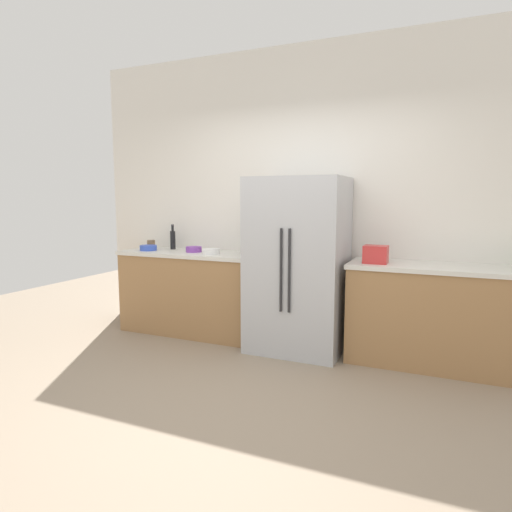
# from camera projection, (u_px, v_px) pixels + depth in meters

# --- Properties ---
(ground_plane) EXTENTS (9.97, 9.97, 0.00)m
(ground_plane) POSITION_uv_depth(u_px,v_px,m) (229.00, 404.00, 3.25)
(ground_plane) COLOR gray
(kitchen_back_panel) EXTENTS (4.98, 0.10, 3.08)m
(kitchen_back_panel) POSITION_uv_depth(u_px,v_px,m) (304.00, 196.00, 4.67)
(kitchen_back_panel) COLOR silver
(kitchen_back_panel) RESTS_ON ground_plane
(counter_left) EXTENTS (1.57, 0.61, 0.92)m
(counter_left) POSITION_uv_depth(u_px,v_px,m) (190.00, 292.00, 4.97)
(counter_left) COLOR #9E7247
(counter_left) RESTS_ON ground_plane
(counter_right) EXTENTS (1.60, 0.61, 0.92)m
(counter_right) POSITION_uv_depth(u_px,v_px,m) (438.00, 316.00, 3.94)
(counter_right) COLOR #9E7247
(counter_right) RESTS_ON ground_plane
(refrigerator) EXTENTS (0.91, 0.74, 1.71)m
(refrigerator) POSITION_uv_depth(u_px,v_px,m) (298.00, 265.00, 4.33)
(refrigerator) COLOR #B2B5BA
(refrigerator) RESTS_ON ground_plane
(toaster) EXTENTS (0.21, 0.17, 0.16)m
(toaster) POSITION_uv_depth(u_px,v_px,m) (376.00, 254.00, 4.02)
(toaster) COLOR red
(toaster) RESTS_ON counter_right
(bottle_a) EXTENTS (0.06, 0.06, 0.29)m
(bottle_a) POSITION_uv_depth(u_px,v_px,m) (173.00, 239.00, 5.14)
(bottle_a) COLOR black
(bottle_a) RESTS_ON counter_left
(cup_a) EXTENTS (0.09, 0.09, 0.10)m
(cup_a) POSITION_uv_depth(u_px,v_px,m) (151.00, 244.00, 5.19)
(cup_a) COLOR brown
(cup_a) RESTS_ON counter_left
(bowl_a) EXTENTS (0.18, 0.18, 0.06)m
(bowl_a) POSITION_uv_depth(u_px,v_px,m) (211.00, 252.00, 4.68)
(bowl_a) COLOR white
(bowl_a) RESTS_ON counter_left
(bowl_b) EXTENTS (0.18, 0.18, 0.06)m
(bowl_b) POSITION_uv_depth(u_px,v_px,m) (194.00, 249.00, 4.88)
(bowl_b) COLOR purple
(bowl_b) RESTS_ON counter_left
(bowl_c) EXTENTS (0.19, 0.19, 0.06)m
(bowl_c) POSITION_uv_depth(u_px,v_px,m) (148.00, 248.00, 5.03)
(bowl_c) COLOR blue
(bowl_c) RESTS_ON counter_left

